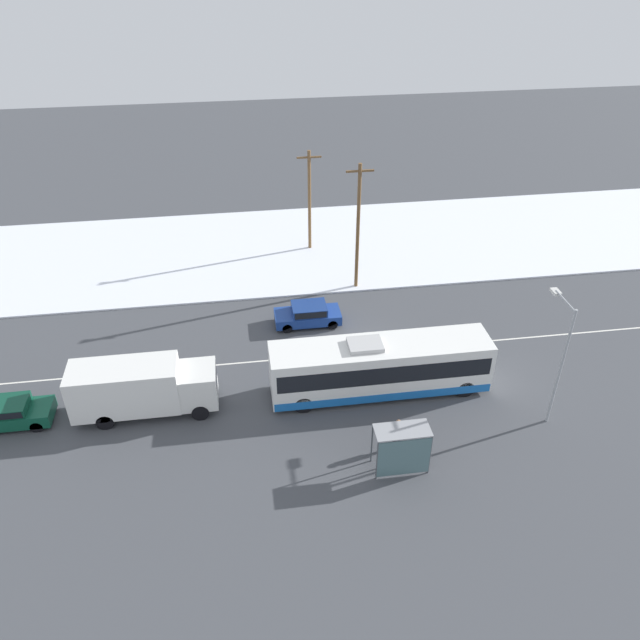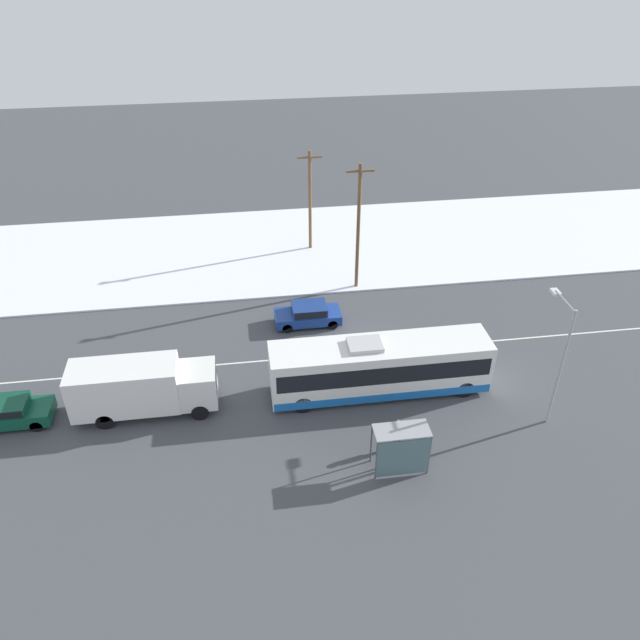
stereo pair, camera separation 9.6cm
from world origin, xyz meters
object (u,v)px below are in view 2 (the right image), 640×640
object	(u,v)px
city_bus	(380,367)
streetlamp	(560,348)
bus_shelter	(402,446)
utility_pole_snowlot	(310,200)
box_truck	(141,387)
pedestrian_at_stop	(397,431)
utility_pole_roadside	(358,226)
parked_car_near_truck	(9,411)
sedan_car	(308,314)

from	to	relation	value
city_bus	streetlamp	distance (m)	9.15
bus_shelter	streetlamp	xyz separation A→B (m)	(8.41, 2.73, 2.69)
streetlamp	utility_pole_snowlot	world-z (taller)	utility_pole_snowlot
box_truck	pedestrian_at_stop	xyz separation A→B (m)	(12.51, -4.50, -0.58)
streetlamp	utility_pole_roadside	xyz separation A→B (m)	(-7.20, 14.44, 0.32)
box_truck	parked_car_near_truck	distance (m)	6.78
city_bus	box_truck	xyz separation A→B (m)	(-12.62, 0.09, 0.05)
city_bus	utility_pole_roadside	world-z (taller)	utility_pole_roadside
parked_car_near_truck	pedestrian_at_stop	distance (m)	19.77
parked_car_near_truck	pedestrian_at_stop	world-z (taller)	pedestrian_at_stop
streetlamp	city_bus	bearing A→B (deg)	158.32
pedestrian_at_stop	utility_pole_snowlot	distance (m)	22.22
parked_car_near_truck	bus_shelter	xyz separation A→B (m)	(19.04, -6.11, 0.89)
city_bus	streetlamp	size ratio (longest dim) A/B	1.73
sedan_car	bus_shelter	world-z (taller)	bus_shelter
sedan_car	pedestrian_at_stop	xyz separation A→B (m)	(2.89, -11.54, 0.33)
sedan_car	box_truck	bearing A→B (deg)	36.17
parked_car_near_truck	streetlamp	size ratio (longest dim) A/B	0.60
sedan_car	streetlamp	size ratio (longest dim) A/B	0.61
box_truck	utility_pole_roadside	xyz separation A→B (m)	(13.53, 11.12, 3.00)
utility_pole_roadside	streetlamp	bearing A→B (deg)	-63.50
sedan_car	parked_car_near_truck	world-z (taller)	parked_car_near_truck
parked_car_near_truck	streetlamp	bearing A→B (deg)	-7.01
parked_car_near_truck	pedestrian_at_stop	size ratio (longest dim) A/B	2.32
bus_shelter	box_truck	bearing A→B (deg)	153.85
utility_pole_roadside	utility_pole_snowlot	size ratio (longest dim) A/B	1.15
parked_car_near_truck	city_bus	bearing A→B (deg)	-0.44
utility_pole_roadside	parked_car_near_truck	bearing A→B (deg)	-151.36
box_truck	sedan_car	size ratio (longest dim) A/B	1.77
sedan_car	bus_shelter	size ratio (longest dim) A/B	1.61
parked_car_near_truck	utility_pole_roadside	distance (m)	23.41
parked_car_near_truck	bus_shelter	bearing A→B (deg)	-17.78
city_bus	box_truck	distance (m)	12.62
city_bus	utility_pole_snowlot	bearing A→B (deg)	94.87
pedestrian_at_stop	utility_pole_roadside	world-z (taller)	utility_pole_roadside
box_truck	pedestrian_at_stop	size ratio (longest dim) A/B	4.15
bus_shelter	utility_pole_roadside	world-z (taller)	utility_pole_roadside
utility_pole_roadside	bus_shelter	bearing A→B (deg)	-94.04
sedan_car	utility_pole_snowlot	xyz separation A→B (m)	(1.50, 10.43, 3.34)
parked_car_near_truck	pedestrian_at_stop	xyz separation A→B (m)	(19.23, -4.56, 0.32)
box_truck	sedan_car	distance (m)	11.96
city_bus	sedan_car	world-z (taller)	city_bus
utility_pole_roadside	utility_pole_snowlot	world-z (taller)	utility_pole_roadside
pedestrian_at_stop	sedan_car	bearing A→B (deg)	104.04
bus_shelter	parked_car_near_truck	bearing A→B (deg)	162.22
streetlamp	bus_shelter	bearing A→B (deg)	-162.00
box_truck	streetlamp	bearing A→B (deg)	-9.09
bus_shelter	streetlamp	size ratio (longest dim) A/B	0.38
sedan_car	parked_car_near_truck	bearing A→B (deg)	23.12
bus_shelter	streetlamp	world-z (taller)	streetlamp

